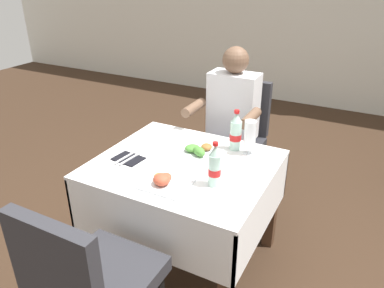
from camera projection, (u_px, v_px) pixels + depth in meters
name	position (u px, v px, depth m)	size (l,w,h in m)	color
ground_plane	(188.00, 279.00, 2.32)	(11.00, 11.00, 0.00)	#382619
main_dining_table	(184.00, 187.00, 2.26)	(1.02, 0.90, 0.72)	white
chair_far_diner_seat	(235.00, 136.00, 2.93)	(0.44, 0.50, 0.97)	#2D2D33
chair_near_camera_side	(90.00, 281.00, 1.59)	(0.44, 0.50, 0.97)	#2D2D33
seated_diner_far	(230.00, 122.00, 2.78)	(0.50, 0.46, 1.26)	#282D42
plate_near_camera	(165.00, 180.00, 1.96)	(0.25, 0.25, 0.07)	white
plate_far_diner	(199.00, 151.00, 2.28)	(0.23, 0.23, 0.07)	white
beer_glass_left	(250.00, 137.00, 2.24)	(0.07, 0.07, 0.22)	white
cola_bottle_primary	(215.00, 167.00, 1.92)	(0.07, 0.07, 0.25)	silver
cola_bottle_secondary	(236.00, 133.00, 2.30)	(0.07, 0.07, 0.26)	silver
napkin_cutlery_set	(128.00, 159.00, 2.22)	(0.18, 0.19, 0.01)	black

